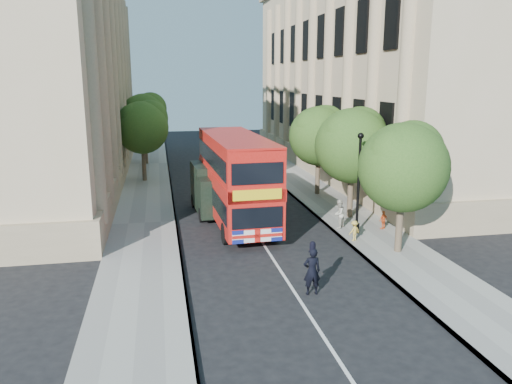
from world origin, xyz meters
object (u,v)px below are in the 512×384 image
box_van (213,191)px  woman_pedestrian (339,214)px  police_constable (312,271)px  lamp_post (358,187)px  double_decker_bus (236,176)px

box_van → woman_pedestrian: bearing=-39.8°
police_constable → lamp_post: bearing=-123.9°
double_decker_bus → box_van: size_ratio=2.03×
woman_pedestrian → double_decker_bus: bearing=-71.1°
lamp_post → double_decker_bus: size_ratio=0.50×
lamp_post → box_van: (-6.79, 5.60, -1.10)m
lamp_post → woman_pedestrian: (-0.60, 1.01, -1.62)m
double_decker_bus → woman_pedestrian: 5.96m
box_van → woman_pedestrian: size_ratio=3.35×
double_decker_bus → police_constable: (1.29, -10.00, -1.72)m
double_decker_bus → police_constable: double_decker_bus is taller
double_decker_bus → woman_pedestrian: double_decker_bus is taller
lamp_post → woman_pedestrian: bearing=120.8°
box_van → woman_pedestrian: (6.19, -4.60, -0.52)m
box_van → woman_pedestrian: box_van is taller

